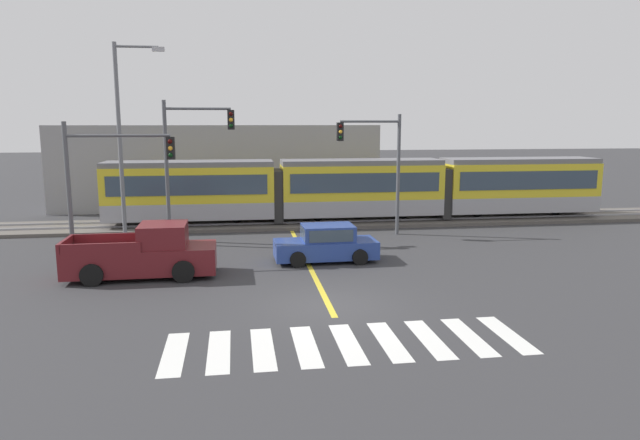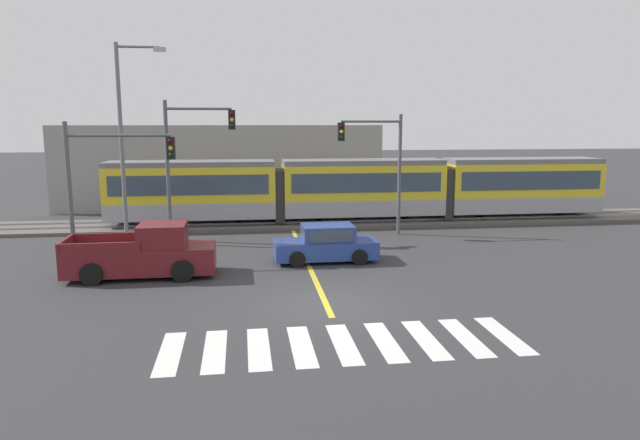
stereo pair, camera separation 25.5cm
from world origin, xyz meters
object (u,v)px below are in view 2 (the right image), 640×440
object	(u,v)px
pickup_truck	(145,254)
street_lamp_west	(125,130)
sedan_crossing	(326,245)
traffic_light_mid_left	(107,171)
light_rail_tram	(362,187)
traffic_light_far_right	(379,156)
traffic_light_far_left	(189,151)

from	to	relation	value
pickup_truck	street_lamp_west	size ratio (longest dim) A/B	0.58
sedan_crossing	street_lamp_west	xyz separation A→B (m)	(-8.90, 5.86, 4.60)
pickup_truck	traffic_light_mid_left	world-z (taller)	traffic_light_mid_left
light_rail_tram	traffic_light_mid_left	world-z (taller)	traffic_light_mid_left
light_rail_tram	traffic_light_far_right	size ratio (longest dim) A/B	4.61
sedan_crossing	traffic_light_far_right	xyz separation A→B (m)	(3.42, 5.18, 3.31)
traffic_light_mid_left	street_lamp_west	world-z (taller)	street_lamp_west
light_rail_tram	traffic_light_far_left	size ratio (longest dim) A/B	4.19
pickup_truck	traffic_light_mid_left	size ratio (longest dim) A/B	0.95
traffic_light_far_right	traffic_light_mid_left	size ratio (longest dim) A/B	1.06
traffic_light_mid_left	traffic_light_far_left	bearing A→B (deg)	50.84
traffic_light_far_left	street_lamp_west	xyz separation A→B (m)	(-3.11, 1.51, 0.93)
traffic_light_far_left	traffic_light_far_right	bearing A→B (deg)	5.16
traffic_light_far_left	street_lamp_west	bearing A→B (deg)	154.09
traffic_light_far_right	traffic_light_mid_left	world-z (taller)	traffic_light_far_right
sedan_crossing	street_lamp_west	size ratio (longest dim) A/B	0.45
pickup_truck	traffic_light_far_right	xyz separation A→B (m)	(10.42, 6.64, 3.17)
pickup_truck	traffic_light_far_right	bearing A→B (deg)	32.53
light_rail_tram	street_lamp_west	xyz separation A→B (m)	(-12.25, -2.96, 3.25)
street_lamp_west	pickup_truck	bearing A→B (deg)	-75.42
traffic_light_far_right	street_lamp_west	bearing A→B (deg)	176.86
traffic_light_far_right	traffic_light_far_left	bearing A→B (deg)	-174.84
street_lamp_west	light_rail_tram	bearing A→B (deg)	13.57
traffic_light_far_right	pickup_truck	bearing A→B (deg)	-147.47
sedan_crossing	traffic_light_far_right	size ratio (longest dim) A/B	0.70
light_rail_tram	pickup_truck	world-z (taller)	light_rail_tram
light_rail_tram	traffic_light_far_left	xyz separation A→B (m)	(-9.14, -4.47, 2.32)
sedan_crossing	pickup_truck	bearing A→B (deg)	-168.22
light_rail_tram	traffic_light_mid_left	size ratio (longest dim) A/B	4.90
traffic_light_far_left	traffic_light_mid_left	size ratio (longest dim) A/B	1.17
sedan_crossing	street_lamp_west	distance (m)	11.60
light_rail_tram	pickup_truck	size ratio (longest dim) A/B	5.16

